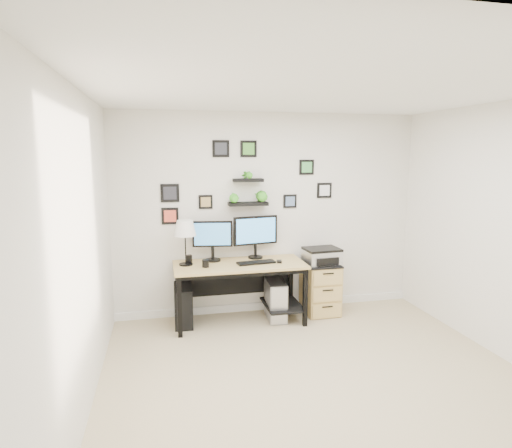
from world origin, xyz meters
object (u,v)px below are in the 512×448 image
object	(u,v)px
pc_tower_black	(183,305)
file_cabinet	(320,288)
desk	(242,272)
pc_tower_grey	(276,300)
monitor_right	(256,233)
monitor_left	(212,238)
mug	(206,263)
printer	(322,256)
table_lamp	(185,229)

from	to	relation	value
pc_tower_black	file_cabinet	bearing A→B (deg)	1.64
desk	pc_tower_grey	world-z (taller)	desk
pc_tower_black	file_cabinet	size ratio (longest dim) A/B	0.72
monitor_right	monitor_left	bearing A→B (deg)	-176.52
desk	file_cabinet	xyz separation A→B (m)	(1.06, 0.06, -0.29)
mug	printer	world-z (taller)	printer
pc_tower_black	file_cabinet	distance (m)	1.79
mug	file_cabinet	distance (m)	1.60
monitor_right	printer	distance (m)	0.91
table_lamp	pc_tower_grey	xyz separation A→B (m)	(1.11, -0.06, -0.94)
desk	printer	distance (m)	1.07
pc_tower_grey	printer	world-z (taller)	printer
table_lamp	file_cabinet	bearing A→B (deg)	0.54
monitor_right	table_lamp	world-z (taller)	same
table_lamp	mug	size ratio (longest dim) A/B	5.96
monitor_right	file_cabinet	distance (m)	1.13
monitor_right	printer	world-z (taller)	monitor_right
table_lamp	mug	distance (m)	0.48
monitor_left	mug	size ratio (longest dim) A/B	5.54
monitor_right	pc_tower_black	distance (m)	1.27
desk	pc_tower_grey	xyz separation A→B (m)	(0.43, -0.02, -0.38)
pc_tower_black	monitor_left	bearing A→B (deg)	17.23
pc_tower_grey	file_cabinet	size ratio (longest dim) A/B	0.76
monitor_left	mug	bearing A→B (deg)	-113.48
desk	pc_tower_black	size ratio (longest dim) A/B	3.31
file_cabinet	printer	size ratio (longest dim) A/B	1.43
desk	monitor_left	world-z (taller)	monitor_left
printer	mug	bearing A→B (deg)	-174.07
pc_tower_black	table_lamp	bearing A→B (deg)	-8.05
desk	file_cabinet	world-z (taller)	desk
pc_tower_grey	printer	xyz separation A→B (m)	(0.64, 0.06, 0.53)
file_cabinet	printer	world-z (taller)	printer
monitor_right	pc_tower_grey	bearing A→B (deg)	-44.78
monitor_left	pc_tower_black	size ratio (longest dim) A/B	1.05
monitor_right	file_cabinet	size ratio (longest dim) A/B	0.87
monitor_right	mug	bearing A→B (deg)	-155.50
table_lamp	pc_tower_black	bearing A→B (deg)	170.60
file_cabinet	monitor_right	bearing A→B (deg)	170.91
table_lamp	mug	world-z (taller)	table_lamp
table_lamp	pc_tower_black	distance (m)	0.95
desk	table_lamp	xyz separation A→B (m)	(-0.68, 0.04, 0.56)
desk	pc_tower_black	xyz separation A→B (m)	(-0.73, 0.05, -0.38)
desk	printer	bearing A→B (deg)	2.34
mug	monitor_left	bearing A→B (deg)	66.52
monitor_right	file_cabinet	xyz separation A→B (m)	(0.84, -0.13, -0.74)
file_cabinet	printer	xyz separation A→B (m)	(0.01, -0.01, 0.44)
pc_tower_grey	printer	size ratio (longest dim) A/B	1.09
table_lamp	file_cabinet	world-z (taller)	table_lamp
monitor_left	table_lamp	bearing A→B (deg)	-160.99
desk	monitor_right	size ratio (longest dim) A/B	2.73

